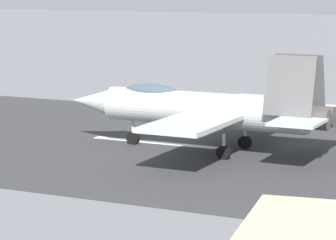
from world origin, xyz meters
name	(u,v)px	position (x,y,z in m)	size (l,w,h in m)	color
ground_plane	(161,143)	(0.00, 0.00, 0.00)	(400.00, 400.00, 0.00)	slate
runway_strip	(161,143)	(-0.02, 0.00, 0.01)	(240.00, 26.00, 0.02)	#343436
fighter_jet	(205,108)	(-3.24, 1.06, 2.44)	(16.05, 14.36, 5.64)	#B4BBBD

